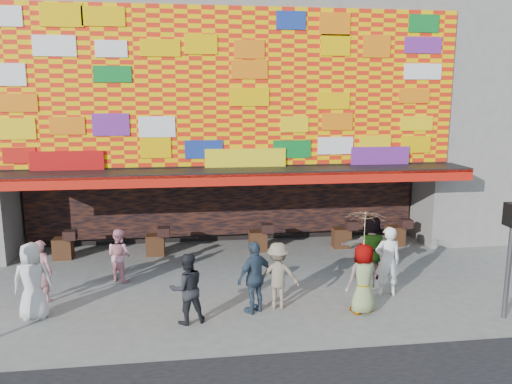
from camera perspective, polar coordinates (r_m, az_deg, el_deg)
ground at (r=13.11m, az=-1.41°, el=-12.92°), size 90.00×90.00×0.00m
shop_building at (r=20.14m, az=-4.07°, el=10.69°), size 15.20×9.40×10.00m
signal_right at (r=13.29m, az=27.12°, el=-5.31°), size 0.22×0.20×3.00m
ped_a at (r=13.24m, az=-24.18°, el=-9.27°), size 0.93×0.61×1.89m
ped_b at (r=14.27m, az=-23.25°, el=-8.27°), size 0.72×0.64×1.65m
ped_c at (r=12.03m, az=-7.88°, el=-10.86°), size 0.97×0.84×1.71m
ped_d at (r=12.75m, az=2.51°, el=-9.50°), size 1.15×0.72×1.70m
ped_e at (r=12.45m, az=-0.11°, el=-9.70°), size 1.14×0.96×1.82m
ped_f at (r=15.04m, az=12.99°, el=-6.16°), size 1.77×0.57×1.91m
ped_g at (r=12.73m, az=12.14°, el=-9.66°), size 0.97×0.76×1.76m
ped_h at (r=13.95m, az=14.80°, el=-7.63°), size 0.73×0.51×1.90m
ped_i at (r=15.08m, az=-15.36°, el=-6.95°), size 0.96×0.93×1.55m
parasol at (r=12.35m, az=12.38°, el=-4.15°), size 1.14×1.15×1.84m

